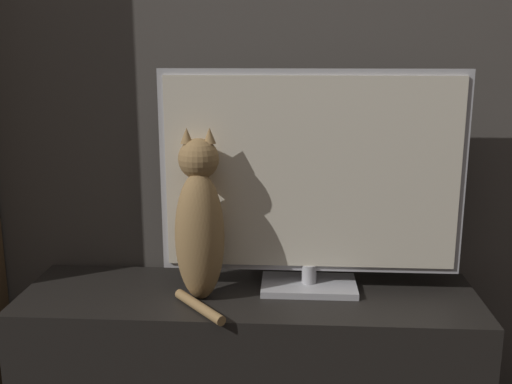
{
  "coord_description": "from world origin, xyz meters",
  "views": [
    {
      "loc": [
        0.12,
        -0.69,
        1.15
      ],
      "look_at": [
        0.02,
        0.98,
        0.75
      ],
      "focal_mm": 42.0,
      "sensor_mm": 36.0,
      "label": 1
    }
  ],
  "objects": [
    {
      "name": "tv",
      "position": [
        0.18,
        1.03,
        0.78
      ],
      "size": [
        0.89,
        0.17,
        0.66
      ],
      "color": "#B7B7BC",
      "rests_on": "tv_stand"
    },
    {
      "name": "cat",
      "position": [
        -0.14,
        0.94,
        0.66
      ],
      "size": [
        0.17,
        0.28,
        0.5
      ],
      "rotation": [
        0.0,
        0.0,
        0.1
      ],
      "color": "#997547",
      "rests_on": "tv_stand"
    },
    {
      "name": "tv_stand",
      "position": [
        0.0,
        0.98,
        0.22
      ],
      "size": [
        1.37,
        0.4,
        0.43
      ],
      "color": "black",
      "rests_on": "ground_plane"
    }
  ]
}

